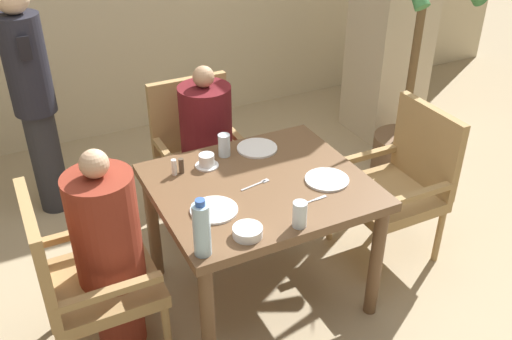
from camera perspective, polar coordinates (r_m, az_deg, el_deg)
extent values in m
plane|color=tan|center=(3.37, 0.36, -11.96)|extent=(16.00, 16.00, 0.00)
cube|color=brown|center=(2.93, 0.41, -1.68)|extent=(1.07, 0.94, 0.05)
cylinder|color=brown|center=(2.72, -4.83, -14.97)|extent=(0.07, 0.07, 0.69)
cylinder|color=brown|center=(3.09, 11.90, -9.01)|extent=(0.07, 0.07, 0.69)
cylinder|color=brown|center=(3.32, -10.24, -5.57)|extent=(0.07, 0.07, 0.69)
cylinder|color=brown|center=(3.62, 4.17, -1.62)|extent=(0.07, 0.07, 0.69)
cube|color=#A88451|center=(2.91, -15.16, -10.96)|extent=(0.53, 0.53, 0.07)
cube|color=#A88451|center=(2.73, -20.98, -7.78)|extent=(0.05, 0.53, 0.50)
cube|color=#A88451|center=(3.01, -16.64, -5.88)|extent=(0.48, 0.04, 0.04)
cube|color=#A88451|center=(2.63, -14.38, -11.74)|extent=(0.48, 0.04, 0.04)
cylinder|color=#A88451|center=(3.26, -11.56, -10.21)|extent=(0.04, 0.04, 0.37)
cylinder|color=#A88451|center=(2.93, -8.87, -15.76)|extent=(0.04, 0.04, 0.37)
cylinder|color=#A88451|center=(3.22, -19.71, -12.29)|extent=(0.04, 0.04, 0.37)
cylinder|color=maroon|center=(3.04, -13.56, -13.24)|extent=(0.24, 0.24, 0.44)
cylinder|color=maroon|center=(2.72, -14.85, -5.68)|extent=(0.32, 0.32, 0.56)
sphere|color=tan|center=(2.54, -15.89, 0.60)|extent=(0.13, 0.13, 0.13)
cube|color=#A88451|center=(3.71, -5.15, 0.22)|extent=(0.53, 0.53, 0.07)
cube|color=#A88451|center=(3.78, -6.74, 5.61)|extent=(0.53, 0.05, 0.50)
cube|color=#A88451|center=(3.71, -1.77, 3.14)|extent=(0.04, 0.48, 0.04)
cube|color=#A88451|center=(3.57, -8.90, 1.45)|extent=(0.04, 0.48, 0.04)
cylinder|color=#A88451|center=(3.73, -0.29, -3.49)|extent=(0.04, 0.04, 0.37)
cylinder|color=#A88451|center=(3.58, -7.05, -5.37)|extent=(0.04, 0.04, 0.37)
cylinder|color=#A88451|center=(4.08, -3.19, -0.13)|extent=(0.04, 0.04, 0.37)
cylinder|color=#A88451|center=(3.95, -9.42, -1.70)|extent=(0.04, 0.04, 0.37)
cylinder|color=#5B1419|center=(3.76, -4.67, -2.59)|extent=(0.24, 0.24, 0.44)
cylinder|color=#5B1419|center=(3.51, -5.02, 4.13)|extent=(0.32, 0.32, 0.55)
sphere|color=tan|center=(3.37, -5.28, 9.28)|extent=(0.13, 0.13, 0.13)
cube|color=#A88451|center=(3.51, 13.03, -2.55)|extent=(0.53, 0.53, 0.07)
cube|color=#A88451|center=(3.51, 16.70, 2.32)|extent=(0.05, 0.53, 0.50)
cube|color=#A88451|center=(3.28, 15.94, -2.40)|extent=(0.48, 0.04, 0.04)
cube|color=#A88451|center=(3.59, 10.95, 1.44)|extent=(0.48, 0.04, 0.04)
cylinder|color=#A88451|center=(3.37, 11.86, -8.63)|extent=(0.04, 0.04, 0.37)
cylinder|color=#A88451|center=(3.66, 7.50, -4.51)|extent=(0.04, 0.04, 0.37)
cylinder|color=#A88451|center=(3.63, 17.80, -6.28)|extent=(0.04, 0.04, 0.37)
cylinder|color=#A88451|center=(3.90, 13.27, -2.64)|extent=(0.04, 0.04, 0.37)
cylinder|color=#2D2D33|center=(4.09, -20.13, 0.87)|extent=(0.20, 0.20, 0.73)
cylinder|color=#23232D|center=(3.82, -21.98, 9.70)|extent=(0.27, 0.27, 0.63)
cube|color=black|center=(3.61, -22.14, 11.19)|extent=(0.07, 0.01, 0.14)
cylinder|color=brown|center=(4.53, 14.22, 1.68)|extent=(0.43, 0.43, 0.29)
cylinder|color=brown|center=(4.25, 15.40, 9.60)|extent=(0.06, 0.06, 1.06)
cylinder|color=white|center=(3.21, 0.11, 2.20)|extent=(0.23, 0.23, 0.01)
cylinder|color=white|center=(2.95, 7.10, -0.96)|extent=(0.23, 0.23, 0.01)
cylinder|color=white|center=(2.71, -4.22, -4.00)|extent=(0.23, 0.23, 0.01)
cylinder|color=white|center=(3.06, -4.93, 0.45)|extent=(0.13, 0.13, 0.01)
cylinder|color=white|center=(3.04, -4.96, 1.03)|extent=(0.08, 0.08, 0.06)
cylinder|color=white|center=(2.54, -0.84, -6.19)|extent=(0.14, 0.14, 0.05)
cylinder|color=#A3C6DB|center=(2.39, -5.45, -5.98)|extent=(0.08, 0.08, 0.25)
cylinder|color=#3359B2|center=(2.31, -5.61, -3.27)|extent=(0.04, 0.04, 0.03)
cylinder|color=silver|center=(3.13, -3.20, 2.49)|extent=(0.07, 0.07, 0.13)
cylinder|color=silver|center=(2.58, 4.40, -4.45)|extent=(0.07, 0.07, 0.13)
cylinder|color=white|center=(2.99, -8.19, 0.29)|extent=(0.03, 0.03, 0.09)
cylinder|color=#4C3D2D|center=(3.00, -7.48, 0.42)|extent=(0.03, 0.03, 0.08)
cube|color=silver|center=(2.88, -0.25, -1.57)|extent=(0.15, 0.04, 0.00)
cube|color=silver|center=(2.92, 0.94, -1.08)|extent=(0.04, 0.03, 0.00)
cube|color=silver|center=(2.77, 5.28, -3.22)|extent=(0.15, 0.02, 0.00)
cube|color=silver|center=(2.81, 6.53, -2.76)|extent=(0.06, 0.02, 0.00)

